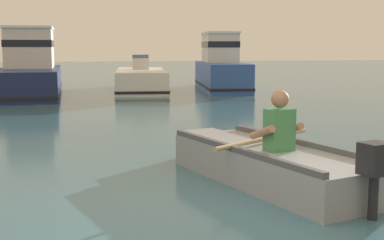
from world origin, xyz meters
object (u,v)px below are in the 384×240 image
Objects in this scene: moored_boat_navy at (30,70)px; moored_boat_blue at (221,68)px; rowboat_with_person at (268,162)px; moored_boat_white at (141,81)px.

moored_boat_navy reaches higher than moored_boat_blue.
moored_boat_blue reaches higher than rowboat_with_person.
moored_boat_navy is 4.25m from moored_boat_white.
moored_boat_white is 0.99× the size of moored_boat_blue.
rowboat_with_person is 0.53× the size of moored_boat_navy.
moored_boat_blue reaches higher than moored_boat_white.
moored_boat_blue is (2.90, 14.78, 0.61)m from rowboat_with_person.
rowboat_with_person is 0.64× the size of moored_boat_blue.
moored_boat_white reaches higher than rowboat_with_person.
moored_boat_navy is 7.45m from moored_boat_blue.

